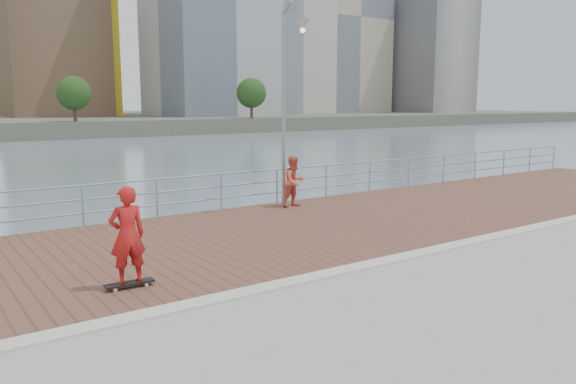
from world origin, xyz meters
TOP-DOWN VIEW (x-y plane):
  - water at (0.00, 0.00)m, footprint 400.00×400.00m
  - brick_lane at (0.00, 3.60)m, footprint 40.00×6.80m
  - curb at (0.00, 0.00)m, footprint 40.00×0.40m
  - guardrail at (0.00, 7.00)m, footprint 39.06×0.06m
  - street_lamp at (3.00, 6.07)m, footprint 0.43×1.26m
  - skateboard at (-3.82, 1.43)m, footprint 0.86×0.26m
  - skateboarder at (-3.82, 1.43)m, footprint 0.65×0.44m
  - bystander at (3.11, 6.07)m, footprint 0.82×0.66m

SIDE VIEW (x-z plane):
  - water at x=0.00m, z-range -2.00..-2.00m
  - brick_lane at x=0.00m, z-range 0.00..0.02m
  - curb at x=0.00m, z-range 0.00..0.06m
  - skateboard at x=-3.82m, z-range 0.05..0.15m
  - guardrail at x=0.00m, z-range 0.13..1.25m
  - bystander at x=3.11m, z-range 0.02..1.61m
  - skateboarder at x=-3.82m, z-range 0.10..1.83m
  - street_lamp at x=3.00m, z-range 1.25..7.18m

